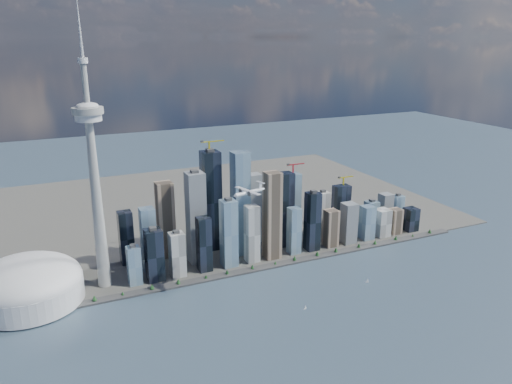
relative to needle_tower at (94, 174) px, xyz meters
name	(u,v)px	position (x,y,z in m)	size (l,w,h in m)	color
ground	(311,330)	(300.00, -310.00, -235.84)	(4000.00, 4000.00, 0.00)	#34475B
seawall	(252,270)	(300.00, -60.00, -233.84)	(1100.00, 22.00, 4.00)	#383838
land	(190,208)	(300.00, 390.00, -234.34)	(1400.00, 900.00, 3.00)	#4C4C47
shoreline_trees	(252,267)	(300.00, -60.00, -227.06)	(960.53, 7.20, 8.80)	#3F2D1E
skyscraper_cluster	(260,219)	(359.62, 26.82, -154.85)	(736.00, 142.00, 260.79)	black
needle_tower	(94,174)	(0.00, 0.00, 0.00)	(56.00, 56.00, 550.50)	#9E9E99
dome_stadium	(27,284)	(-140.00, -10.00, -196.40)	(200.00, 200.00, 86.00)	silver
airplane	(249,192)	(254.44, -148.75, -26.39)	(73.42, 65.50, 18.17)	white
sailboat_west	(305,308)	(324.95, -246.08, -233.08)	(6.22, 2.57, 8.59)	white
sailboat_east	(367,281)	(493.69, -207.41, -232.63)	(7.20, 3.42, 9.99)	white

